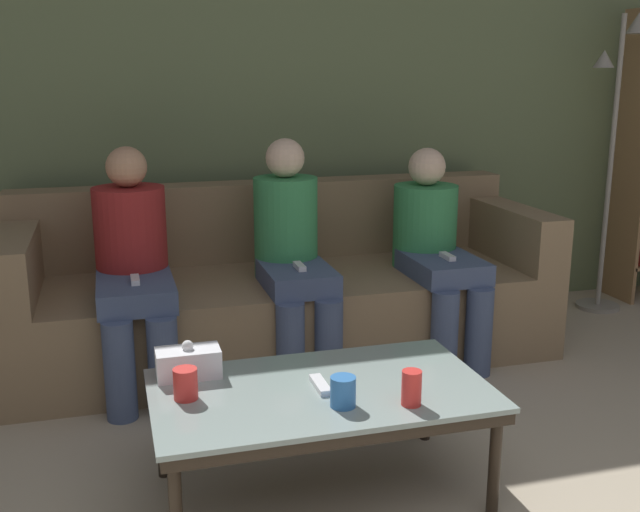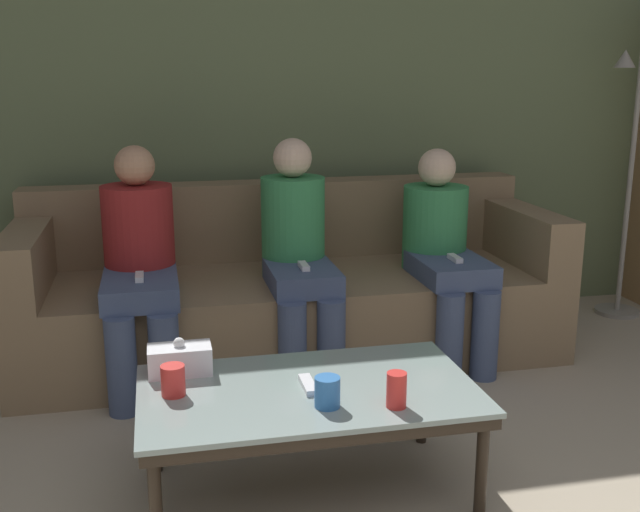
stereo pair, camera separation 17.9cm
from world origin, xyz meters
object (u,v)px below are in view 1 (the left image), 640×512
coffee_table (320,398)px  game_remote (320,385)px  tissue_box (188,362)px  seated_person_mid_left (292,250)px  seated_person_mid_right (434,246)px  cup_near_left (343,392)px  seated_person_left_end (133,262)px  cup_far_center (412,388)px  standing_lamp (615,132)px  cup_near_right (186,384)px  couch (282,294)px

coffee_table → game_remote: size_ratio=7.53×
tissue_box → game_remote: bearing=-27.7°
seated_person_mid_left → seated_person_mid_right: bearing=-0.8°
coffee_table → seated_person_mid_left: 1.21m
cup_near_left → seated_person_mid_right: 1.60m
seated_person_left_end → seated_person_mid_left: bearing=0.7°
tissue_box → game_remote: (0.41, -0.22, -0.04)m
cup_far_center → standing_lamp: 2.75m
coffee_table → cup_near_right: (-0.44, 0.04, 0.09)m
cup_near_left → cup_near_right: 0.51m
coffee_table → seated_person_mid_left: (0.19, 1.17, 0.23)m
cup_near_left → cup_far_center: 0.22m
tissue_box → seated_person_mid_left: (0.60, 0.95, 0.14)m
cup_near_right → game_remote: bearing=-4.7°
couch → cup_far_center: bearing=-88.1°
cup_near_left → seated_person_left_end: seated_person_left_end is taller
standing_lamp → seated_person_mid_right: 1.47m
couch → seated_person_left_end: size_ratio=2.45×
game_remote → seated_person_left_end: seated_person_left_end is taller
couch → coffee_table: (-0.19, -1.39, 0.05)m
tissue_box → seated_person_mid_right: seated_person_mid_right is taller
coffee_table → cup_far_center: size_ratio=9.79×
couch → game_remote: 1.41m
cup_near_right → couch: bearing=65.0°
cup_near_right → seated_person_mid_right: size_ratio=0.10×
game_remote → seated_person_left_end: (-0.56, 1.16, 0.18)m
game_remote → seated_person_mid_right: seated_person_mid_right is taller
standing_lamp → seated_person_left_end: 2.88m
seated_person_left_end → cup_near_left: bearing=-66.0°
cup_near_left → seated_person_mid_left: size_ratio=0.09×
cup_far_center → game_remote: cup_far_center is taller
coffee_table → tissue_box: tissue_box is taller
cup_near_left → seated_person_left_end: 1.45m
seated_person_left_end → cup_near_right: bearing=-84.3°
cup_near_left → cup_far_center: (0.21, -0.05, 0.01)m
coffee_table → game_remote: bearing=-82.9°
cup_near_right → seated_person_mid_left: seated_person_mid_left is taller
game_remote → cup_near_right: bearing=175.3°
couch → seated_person_mid_left: size_ratio=2.41×
cup_near_left → cup_near_right: bearing=157.8°
cup_near_right → standing_lamp: bearing=29.5°
coffee_table → cup_near_left: size_ratio=11.38×
cup_near_right → standing_lamp: standing_lamp is taller
coffee_table → cup_near_right: 0.45m
couch → cup_near_left: bearing=-95.9°
cup_far_center → seated_person_left_end: seated_person_left_end is taller
game_remote → seated_person_mid_left: bearing=80.8°
game_remote → standing_lamp: standing_lamp is taller
coffee_table → couch: bearing=82.3°
seated_person_left_end → seated_person_mid_right: (1.49, -0.00, -0.02)m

